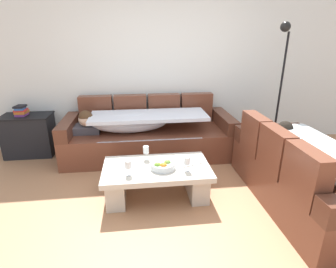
# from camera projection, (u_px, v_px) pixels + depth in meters

# --- Properties ---
(ground_plane) EXTENTS (14.00, 14.00, 0.00)m
(ground_plane) POSITION_uv_depth(u_px,v_px,m) (181.00, 219.00, 2.71)
(ground_plane) COLOR #AE7953
(back_wall) EXTENTS (9.00, 0.10, 2.70)m
(back_wall) POSITION_uv_depth(u_px,v_px,m) (160.00, 63.00, 4.24)
(back_wall) COLOR white
(back_wall) RESTS_ON ground_plane
(couch_along_wall) EXTENTS (2.53, 0.92, 0.88)m
(couch_along_wall) POSITION_uv_depth(u_px,v_px,m) (146.00, 135.00, 4.08)
(couch_along_wall) COLOR brown
(couch_along_wall) RESTS_ON ground_plane
(couch_near_window) EXTENTS (0.92, 1.88, 0.88)m
(couch_near_window) POSITION_uv_depth(u_px,v_px,m) (302.00, 175.00, 2.89)
(couch_near_window) COLOR brown
(couch_near_window) RESTS_ON ground_plane
(coffee_table) EXTENTS (1.20, 0.68, 0.38)m
(coffee_table) POSITION_uv_depth(u_px,v_px,m) (157.00, 178.00, 3.02)
(coffee_table) COLOR beige
(coffee_table) RESTS_ON ground_plane
(fruit_bowl) EXTENTS (0.28, 0.28, 0.10)m
(fruit_bowl) POSITION_uv_depth(u_px,v_px,m) (163.00, 165.00, 2.91)
(fruit_bowl) COLOR silver
(fruit_bowl) RESTS_ON coffee_table
(wine_glass_near_left) EXTENTS (0.07, 0.07, 0.17)m
(wine_glass_near_left) POSITION_uv_depth(u_px,v_px,m) (128.00, 165.00, 2.75)
(wine_glass_near_left) COLOR silver
(wine_glass_near_left) RESTS_ON coffee_table
(wine_glass_near_right) EXTENTS (0.07, 0.07, 0.17)m
(wine_glass_near_right) POSITION_uv_depth(u_px,v_px,m) (187.00, 161.00, 2.84)
(wine_glass_near_right) COLOR silver
(wine_glass_near_right) RESTS_ON coffee_table
(wine_glass_far_back) EXTENTS (0.07, 0.07, 0.17)m
(wine_glass_far_back) POSITION_uv_depth(u_px,v_px,m) (146.00, 150.00, 3.11)
(wine_glass_far_back) COLOR silver
(wine_glass_far_back) RESTS_ON coffee_table
(open_magazine) EXTENTS (0.33, 0.29, 0.01)m
(open_magazine) POSITION_uv_depth(u_px,v_px,m) (188.00, 162.00, 3.08)
(open_magazine) COLOR white
(open_magazine) RESTS_ON coffee_table
(side_cabinet) EXTENTS (0.72, 0.44, 0.64)m
(side_cabinet) POSITION_uv_depth(u_px,v_px,m) (29.00, 135.00, 4.08)
(side_cabinet) COLOR black
(side_cabinet) RESTS_ON ground_plane
(book_stack_on_cabinet) EXTENTS (0.18, 0.20, 0.15)m
(book_stack_on_cabinet) POSITION_uv_depth(u_px,v_px,m) (21.00, 111.00, 3.94)
(book_stack_on_cabinet) COLOR #72337F
(book_stack_on_cabinet) RESTS_ON side_cabinet
(floor_lamp) EXTENTS (0.33, 0.31, 1.95)m
(floor_lamp) POSITION_uv_depth(u_px,v_px,m) (280.00, 81.00, 3.98)
(floor_lamp) COLOR black
(floor_lamp) RESTS_ON ground_plane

